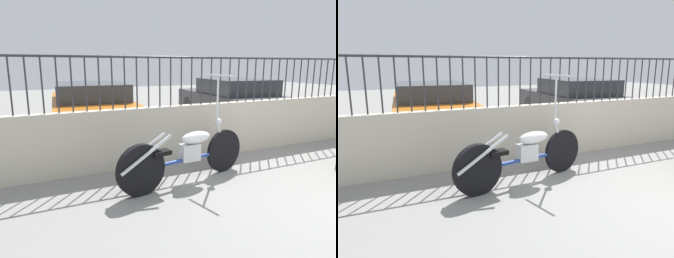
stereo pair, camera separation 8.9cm
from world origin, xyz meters
TOP-DOWN VIEW (x-y plane):
  - ground_plane at (0.00, 0.00)m, footprint 40.00×40.00m
  - low_wall at (0.00, 2.29)m, footprint 8.98×0.18m
  - fence_railing at (0.00, 2.29)m, footprint 8.98×0.04m
  - motorcycle_blue at (-1.50, 1.31)m, footprint 2.18×0.67m
  - car_orange at (-1.99, 5.29)m, footprint 2.11×4.51m
  - car_dark_grey at (2.07, 4.91)m, footprint 2.27×4.34m

SIDE VIEW (x-z plane):
  - ground_plane at x=0.00m, z-range 0.00..0.00m
  - motorcycle_blue at x=-1.50m, z-range -0.34..1.19m
  - low_wall at x=0.00m, z-range 0.00..0.98m
  - car_orange at x=-1.99m, z-range 0.02..1.26m
  - car_dark_grey at x=2.07m, z-range 0.02..1.29m
  - fence_railing at x=0.00m, z-range 1.12..1.94m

